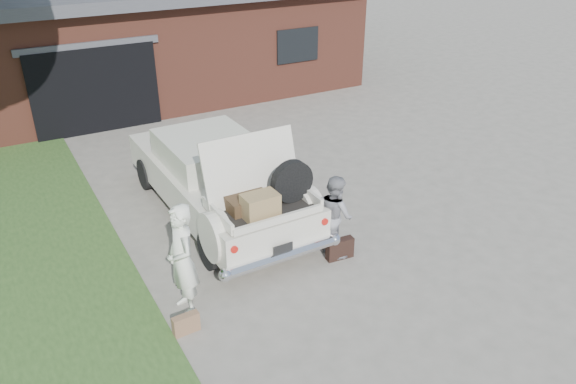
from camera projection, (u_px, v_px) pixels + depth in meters
ground at (306, 265)px, 9.37m from camera, size 90.00×90.00×0.00m
house at (147, 34)px, 17.91m from camera, size 12.80×7.80×3.30m
sedan at (218, 178)px, 10.62m from camera, size 2.07×5.13×2.08m
woman_left at (182, 260)px, 7.95m from camera, size 0.42×0.64×1.74m
woman_right at (335, 215)px, 9.42m from camera, size 0.56×0.71×1.43m
suitcase_left at (186, 324)px, 7.83m from camera, size 0.39×0.14×0.29m
suitcase_right at (340, 249)px, 9.47m from camera, size 0.49×0.19×0.37m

